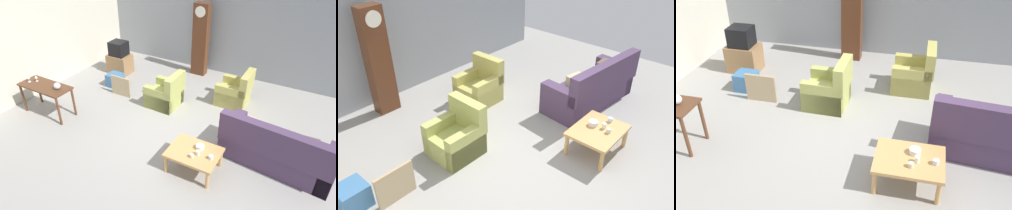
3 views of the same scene
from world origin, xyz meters
TOP-DOWN VIEW (x-y plane):
  - ground_plane at (0.00, 0.00)m, footprint 10.40×10.40m
  - garage_door_wall at (0.00, 3.60)m, footprint 8.40×0.16m
  - couch_floral at (2.16, 0.09)m, footprint 2.18×1.09m
  - armchair_olive_near at (-0.77, 0.97)m, footprint 0.80×0.77m
  - armchair_olive_far at (0.73, 1.94)m, footprint 0.79×0.76m
  - coffee_table_wood at (0.84, -0.77)m, footprint 0.96×0.76m
  - grandfather_clock at (-0.81, 3.10)m, footprint 0.44×0.30m
  - framed_picture_leaning at (-2.07, 0.81)m, footprint 0.60×0.05m
  - storage_box_blue at (-2.55, 1.16)m, footprint 0.41×0.39m
  - cup_white_porcelain at (0.94, -0.82)m, footprint 0.07×0.07m
  - cup_blue_rimmed at (1.19, -0.81)m, footprint 0.09×0.09m
  - cup_cream_tall at (0.87, -0.94)m, footprint 0.07×0.07m
  - bowl_white_stacked at (0.90, -0.64)m, footprint 0.16×0.16m

SIDE VIEW (x-z plane):
  - ground_plane at x=0.00m, z-range 0.00..0.00m
  - storage_box_blue at x=-2.55m, z-range 0.00..0.37m
  - framed_picture_leaning at x=-2.07m, z-range 0.00..0.54m
  - armchair_olive_near at x=-0.77m, z-range -0.15..0.77m
  - armchair_olive_far at x=0.73m, z-range -0.15..0.77m
  - couch_floral at x=2.16m, z-range -0.17..0.87m
  - coffee_table_wood at x=0.84m, z-range 0.15..0.58m
  - cup_cream_tall at x=0.87m, z-range 0.43..0.50m
  - cup_blue_rimmed at x=1.19m, z-range 0.43..0.50m
  - bowl_white_stacked at x=0.90m, z-range 0.43..0.51m
  - cup_white_porcelain at x=0.94m, z-range 0.43..0.52m
  - grandfather_clock at x=-0.81m, z-range 0.01..2.15m
  - garage_door_wall at x=0.00m, z-range 0.00..3.20m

